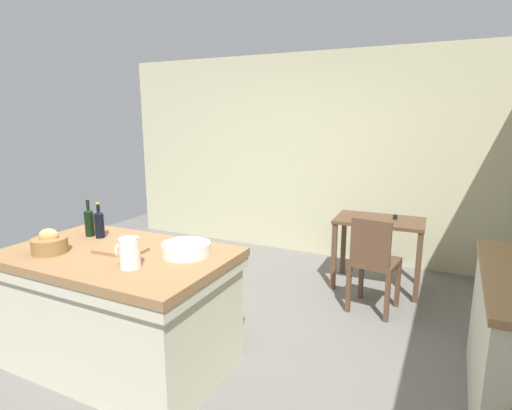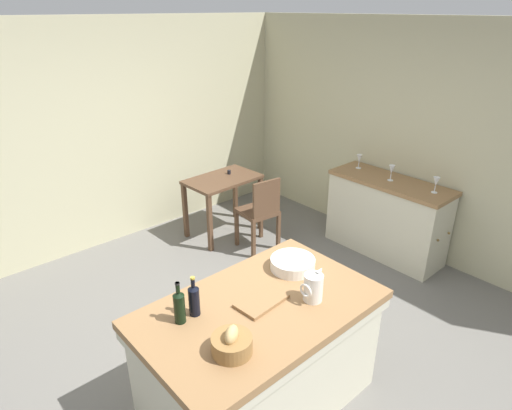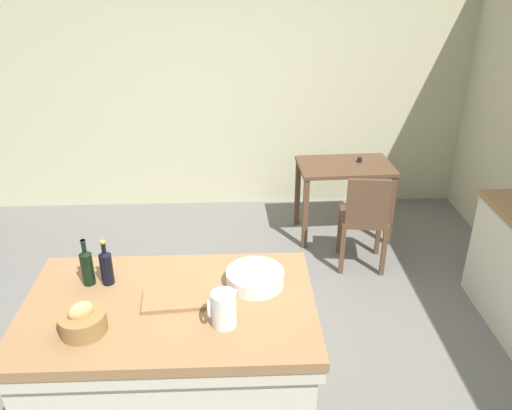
% 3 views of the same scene
% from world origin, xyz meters
% --- Properties ---
extents(ground_plane, '(6.76, 6.76, 0.00)m').
position_xyz_m(ground_plane, '(0.00, 0.00, 0.00)').
color(ground_plane, '#66635E').
extents(wall_back, '(5.32, 0.12, 2.60)m').
position_xyz_m(wall_back, '(0.00, 2.60, 1.30)').
color(wall_back, '#B7B28E').
rests_on(wall_back, ground).
extents(island_table, '(1.61, 1.00, 0.87)m').
position_xyz_m(island_table, '(-0.30, -0.50, 0.47)').
color(island_table, olive).
rests_on(island_table, ground).
extents(writing_desk, '(0.92, 0.60, 0.80)m').
position_xyz_m(writing_desk, '(1.14, 1.78, 0.63)').
color(writing_desk, '#513826').
rests_on(writing_desk, ground).
extents(wooden_chair, '(0.45, 0.45, 0.92)m').
position_xyz_m(wooden_chair, '(1.20, 1.15, 0.50)').
color(wooden_chair, '#513826').
rests_on(wooden_chair, ground).
extents(pitcher, '(0.17, 0.13, 0.24)m').
position_xyz_m(pitcher, '(0.01, -0.69, 0.97)').
color(pitcher, silver).
rests_on(pitcher, island_table).
extents(wash_bowl, '(0.34, 0.34, 0.08)m').
position_xyz_m(wash_bowl, '(0.18, -0.34, 0.91)').
color(wash_bowl, silver).
rests_on(wash_bowl, island_table).
extents(bread_basket, '(0.24, 0.24, 0.18)m').
position_xyz_m(bread_basket, '(-0.71, -0.71, 0.93)').
color(bread_basket, olive).
rests_on(bread_basket, island_table).
extents(cutting_board, '(0.36, 0.23, 0.02)m').
position_xyz_m(cutting_board, '(-0.27, -0.49, 0.88)').
color(cutting_board, olive).
rests_on(cutting_board, island_table).
extents(wine_bottle_dark, '(0.07, 0.07, 0.28)m').
position_xyz_m(wine_bottle_dark, '(-0.67, -0.29, 0.99)').
color(wine_bottle_dark, black).
rests_on(wine_bottle_dark, island_table).
extents(wine_bottle_amber, '(0.07, 0.07, 0.29)m').
position_xyz_m(wine_bottle_amber, '(-0.78, -0.29, 0.99)').
color(wine_bottle_amber, black).
rests_on(wine_bottle_amber, island_table).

